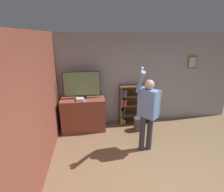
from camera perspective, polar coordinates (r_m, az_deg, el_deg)
The scene contains 9 objects.
wall_back at distance 5.32m, azimuth 6.91°, elevation 5.36°, with size 6.43×0.09×2.70m.
wall_side_brick at distance 3.84m, azimuth -21.37°, elevation -1.39°, with size 0.06×4.55×2.70m.
tv_ledge at distance 5.08m, azimuth -9.28°, elevation -5.97°, with size 1.22×0.54×0.95m.
television at distance 4.87m, azimuth -9.80°, elevation 3.70°, with size 1.01×0.22×0.75m.
game_console at distance 4.79m, azimuth -10.39°, elevation -1.05°, with size 0.20×0.19×0.07m.
remote_loose at distance 4.72m, azimuth -9.16°, elevation -1.56°, with size 0.09×0.14×0.02m.
bookshelf at distance 5.38m, azimuth 6.89°, elevation -2.80°, with size 0.99×0.28×1.21m.
person at distance 3.99m, azimuth 11.59°, elevation -4.27°, with size 0.57×0.56×2.03m.
waste_bin at distance 5.16m, azimuth 8.62°, elevation -9.01°, with size 0.27×0.27×0.38m.
Camera 1 is at (-1.29, -2.02, 2.62)m, focal length 28.00 mm.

